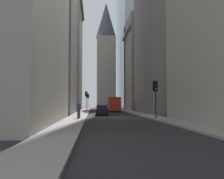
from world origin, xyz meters
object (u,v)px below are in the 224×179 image
traffic_light_foreground (156,91)px  discarded_bottle (147,116)px  delivery_truck (114,104)px  traffic_light_midblock (86,96)px  sedan_black (102,110)px  traffic_light_far_junction (88,98)px  pedestrian (79,109)px

traffic_light_foreground → discarded_bottle: traffic_light_foreground is taller
delivery_truck → traffic_light_midblock: (5.16, 5.57, 1.71)m
traffic_light_foreground → delivery_truck: bearing=5.9°
delivery_truck → sedan_black: 13.44m
delivery_truck → traffic_light_foreground: traffic_light_foreground is taller
traffic_light_far_junction → pedestrian: 33.32m
sedan_black → traffic_light_foreground: 11.85m
sedan_black → discarded_bottle: (-6.96, -4.99, -0.42)m
traffic_light_midblock → pedestrian: traffic_light_midblock is taller
traffic_light_far_junction → traffic_light_midblock: bearing=177.3°
sedan_black → traffic_light_far_junction: bearing=6.0°
delivery_truck → traffic_light_foreground: 23.68m
sedan_black → discarded_bottle: 8.57m
traffic_light_midblock → sedan_black: bearing=-171.4°
discarded_bottle → traffic_light_foreground: bearing=-176.3°
traffic_light_midblock → traffic_light_foreground: bearing=-164.4°
traffic_light_foreground → discarded_bottle: (3.42, 0.22, -2.76)m
traffic_light_far_junction → discarded_bottle: (-30.89, -7.49, -2.73)m
sedan_black → discarded_bottle: size_ratio=15.93×
delivery_truck → traffic_light_midblock: size_ratio=1.57×
sedan_black → pedestrian: bearing=163.5°
sedan_black → traffic_light_midblock: (18.28, 2.77, 2.51)m
traffic_light_foreground → discarded_bottle: size_ratio=14.48×
traffic_light_far_junction → pedestrian: bearing=179.5°
delivery_truck → traffic_light_foreground: (-23.50, -2.41, 1.55)m
delivery_truck → traffic_light_midblock: 7.78m
sedan_black → traffic_light_far_junction: 24.18m
delivery_truck → traffic_light_far_junction: (10.82, 5.30, 1.52)m
discarded_bottle → traffic_light_midblock: bearing=17.1°
traffic_light_foreground → traffic_light_far_junction: 35.17m
delivery_truck → discarded_bottle: 20.23m
pedestrian → traffic_light_far_junction: bearing=-0.5°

